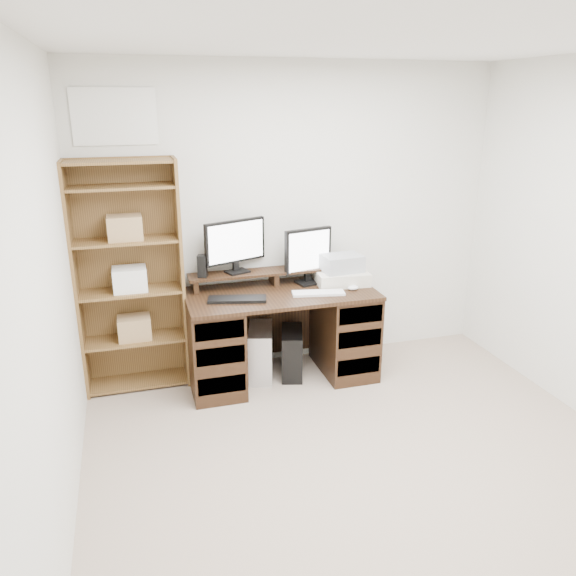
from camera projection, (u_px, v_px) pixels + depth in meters
name	position (u px, v px, depth m)	size (l,w,h in m)	color
room	(406.00, 296.00, 2.85)	(3.54, 4.04, 2.54)	tan
desk	(281.00, 333.00, 4.57)	(1.50, 0.70, 0.75)	black
riser_shelf	(274.00, 273.00, 4.61)	(1.40, 0.22, 0.12)	black
monitor_wide	(235.00, 243.00, 4.47)	(0.52, 0.22, 0.43)	black
monitor_small	(308.00, 254.00, 4.59)	(0.42, 0.19, 0.46)	black
speaker	(202.00, 266.00, 4.39)	(0.07, 0.07, 0.18)	black
keyboard_black	(237.00, 299.00, 4.25)	(0.44, 0.15, 0.02)	black
keyboard_white	(318.00, 293.00, 4.39)	(0.41, 0.12, 0.02)	white
mouse	(353.00, 288.00, 4.48)	(0.09, 0.06, 0.04)	white
printer	(341.00, 277.00, 4.64)	(0.42, 0.31, 0.10)	beige
basket	(342.00, 263.00, 4.60)	(0.32, 0.23, 0.14)	#999DA3
tower_silver	(261.00, 352.00, 4.64)	(0.19, 0.43, 0.43)	silver
tower_black	(292.00, 353.00, 4.67)	(0.27, 0.42, 0.39)	black
bookshelf	(130.00, 276.00, 4.29)	(0.80, 0.30, 1.80)	brown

